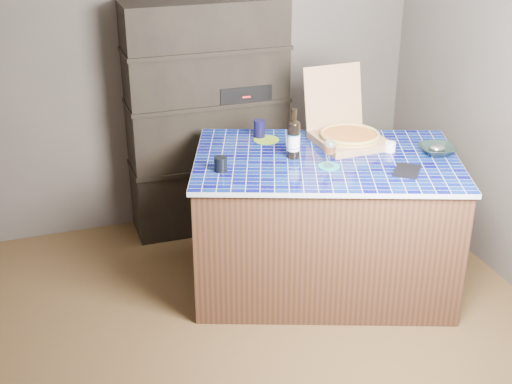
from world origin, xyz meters
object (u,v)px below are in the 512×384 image
object	(u,v)px
pizza_box	(348,133)
mead_bottle	(293,139)
wine_glass	(330,148)
dvd_case	(407,171)
bowl	(437,150)
kitchen_island	(324,222)

from	to	relation	value
pizza_box	mead_bottle	bearing A→B (deg)	-166.86
pizza_box	wine_glass	bearing A→B (deg)	-132.98
mead_bottle	dvd_case	distance (m)	0.75
dvd_case	bowl	size ratio (longest dim) A/B	0.90
kitchen_island	dvd_case	bearing A→B (deg)	-24.37
dvd_case	wine_glass	bearing A→B (deg)	-170.76
mead_bottle	kitchen_island	bearing A→B (deg)	-22.13
kitchen_island	mead_bottle	world-z (taller)	mead_bottle
kitchen_island	pizza_box	size ratio (longest dim) A/B	3.56
wine_glass	kitchen_island	bearing A→B (deg)	71.06
kitchen_island	pizza_box	distance (m)	0.63
mead_bottle	dvd_case	size ratio (longest dim) A/B	1.59
kitchen_island	dvd_case	world-z (taller)	dvd_case
mead_bottle	dvd_case	bearing A→B (deg)	-37.64
mead_bottle	wine_glass	xyz separation A→B (m)	(0.16, -0.22, -0.00)
wine_glass	dvd_case	size ratio (longest dim) A/B	0.86
pizza_box	mead_bottle	distance (m)	0.47
wine_glass	bowl	xyz separation A→B (m)	(0.77, -0.03, -0.10)
kitchen_island	wine_glass	xyz separation A→B (m)	(-0.05, -0.14, 0.60)
kitchen_island	bowl	distance (m)	0.89
kitchen_island	bowl	xyz separation A→B (m)	(0.72, -0.16, 0.50)
pizza_box	bowl	world-z (taller)	pizza_box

